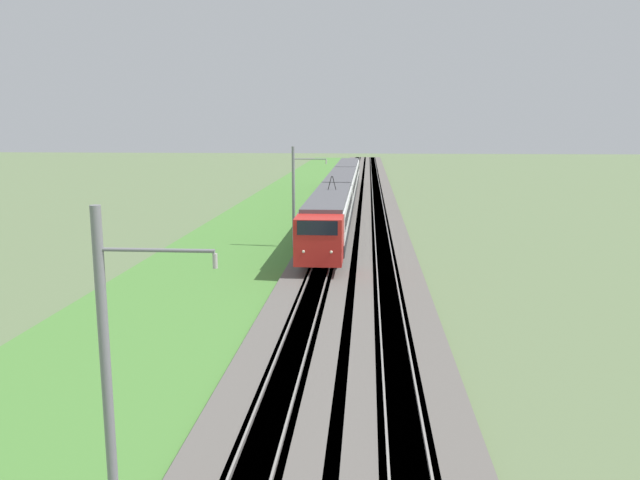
{
  "coord_description": "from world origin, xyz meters",
  "views": [
    {
      "loc": [
        -5.79,
        -2.82,
        9.0
      ],
      "look_at": [
        30.87,
        0.0,
        2.24
      ],
      "focal_mm": 35.0,
      "sensor_mm": 36.0,
      "label": 1
    }
  ],
  "objects": [
    {
      "name": "track_main",
      "position": [
        50.0,
        0.0,
        0.16
      ],
      "size": [
        240.0,
        1.57,
        0.45
      ],
      "color": "#4C4238",
      "rests_on": "ground"
    },
    {
      "name": "catenary_mast_mid",
      "position": [
        39.4,
        2.54,
        3.89
      ],
      "size": [
        0.22,
        2.56,
        7.52
      ],
      "color": "slate",
      "rests_on": "ground"
    },
    {
      "name": "passenger_train",
      "position": [
        60.91,
        0.0,
        2.39
      ],
      "size": [
        63.51,
        2.91,
        5.09
      ],
      "rotation": [
        0.0,
        0.0,
        3.14
      ],
      "color": "red",
      "rests_on": "ground"
    },
    {
      "name": "ballast_adjacent",
      "position": [
        50.0,
        -3.98,
        0.15
      ],
      "size": [
        240.0,
        4.4,
        0.3
      ],
      "color": "#605B56",
      "rests_on": "ground"
    },
    {
      "name": "track_adjacent",
      "position": [
        50.0,
        -3.98,
        0.16
      ],
      "size": [
        240.0,
        1.57,
        0.45
      ],
      "color": "#4C4238",
      "rests_on": "ground"
    },
    {
      "name": "ballast_main",
      "position": [
        50.0,
        0.0,
        0.15
      ],
      "size": [
        240.0,
        4.4,
        0.3
      ],
      "color": "#605B56",
      "rests_on": "ground"
    },
    {
      "name": "catenary_mast_near",
      "position": [
        6.17,
        2.54,
        3.86
      ],
      "size": [
        0.22,
        2.56,
        7.44
      ],
      "color": "slate",
      "rests_on": "ground"
    },
    {
      "name": "grass_verge",
      "position": [
        50.0,
        7.0,
        0.06
      ],
      "size": [
        240.0,
        10.17,
        0.12
      ],
      "color": "#4C8438",
      "rests_on": "ground"
    }
  ]
}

